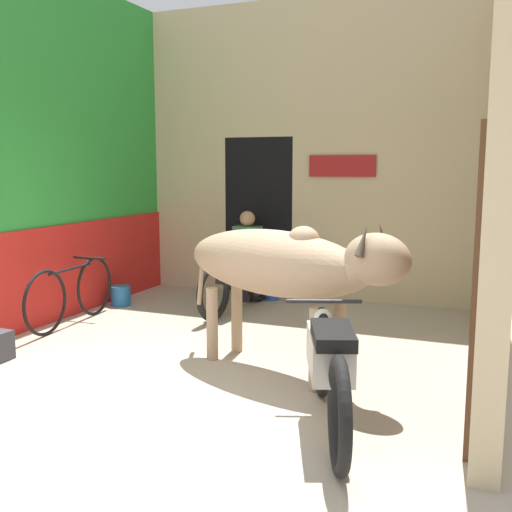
{
  "coord_description": "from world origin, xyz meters",
  "views": [
    {
      "loc": [
        2.44,
        -3.43,
        1.83
      ],
      "look_at": [
        0.25,
        2.03,
        0.94
      ],
      "focal_mm": 42.0,
      "sensor_mm": 36.0,
      "label": 1
    }
  ],
  "objects_px": {
    "bicycle": "(72,293)",
    "plastic_stool": "(272,284)",
    "cow": "(284,265)",
    "shopkeeper_seated": "(246,253)",
    "motorcycle_far": "(238,276)",
    "bucket": "(121,296)",
    "motorcycle_near": "(329,364)"
  },
  "relations": [
    {
      "from": "motorcycle_near",
      "to": "bucket",
      "type": "relative_size",
      "value": 7.16
    },
    {
      "from": "motorcycle_near",
      "to": "bucket",
      "type": "height_order",
      "value": "motorcycle_near"
    },
    {
      "from": "shopkeeper_seated",
      "to": "bucket",
      "type": "distance_m",
      "value": 1.78
    },
    {
      "from": "cow",
      "to": "shopkeeper_seated",
      "type": "xyz_separation_m",
      "value": [
        -1.46,
        2.63,
        -0.33
      ]
    },
    {
      "from": "motorcycle_near",
      "to": "shopkeeper_seated",
      "type": "distance_m",
      "value": 4.18
    },
    {
      "from": "cow",
      "to": "motorcycle_near",
      "type": "relative_size",
      "value": 1.25
    },
    {
      "from": "motorcycle_far",
      "to": "shopkeeper_seated",
      "type": "height_order",
      "value": "shopkeeper_seated"
    },
    {
      "from": "bicycle",
      "to": "cow",
      "type": "bearing_deg",
      "value": -12.68
    },
    {
      "from": "cow",
      "to": "bicycle",
      "type": "relative_size",
      "value": 1.39
    },
    {
      "from": "cow",
      "to": "shopkeeper_seated",
      "type": "relative_size",
      "value": 1.91
    },
    {
      "from": "bicycle",
      "to": "plastic_stool",
      "type": "xyz_separation_m",
      "value": [
        1.7,
        2.09,
        -0.15
      ]
    },
    {
      "from": "cow",
      "to": "motorcycle_far",
      "type": "relative_size",
      "value": 1.24
    },
    {
      "from": "plastic_stool",
      "to": "shopkeeper_seated",
      "type": "bearing_deg",
      "value": -163.28
    },
    {
      "from": "motorcycle_far",
      "to": "shopkeeper_seated",
      "type": "relative_size",
      "value": 1.54
    },
    {
      "from": "bicycle",
      "to": "shopkeeper_seated",
      "type": "xyz_separation_m",
      "value": [
        1.36,
        1.99,
        0.27
      ]
    },
    {
      "from": "bicycle",
      "to": "bucket",
      "type": "relative_size",
      "value": 6.46
    },
    {
      "from": "cow",
      "to": "bucket",
      "type": "height_order",
      "value": "cow"
    },
    {
      "from": "bicycle",
      "to": "plastic_stool",
      "type": "bearing_deg",
      "value": 50.87
    },
    {
      "from": "cow",
      "to": "bucket",
      "type": "xyz_separation_m",
      "value": [
        -2.86,
        1.66,
        -0.85
      ]
    },
    {
      "from": "motorcycle_far",
      "to": "motorcycle_near",
      "type": "bearing_deg",
      "value": -56.13
    },
    {
      "from": "shopkeeper_seated",
      "to": "bucket",
      "type": "xyz_separation_m",
      "value": [
        -1.4,
        -0.97,
        -0.51
      ]
    },
    {
      "from": "motorcycle_far",
      "to": "bucket",
      "type": "bearing_deg",
      "value": -168.55
    },
    {
      "from": "shopkeeper_seated",
      "to": "bucket",
      "type": "bearing_deg",
      "value": -145.29
    },
    {
      "from": "shopkeeper_seated",
      "to": "bucket",
      "type": "relative_size",
      "value": 4.7
    },
    {
      "from": "motorcycle_far",
      "to": "bicycle",
      "type": "xyz_separation_m",
      "value": [
        -1.52,
        -1.34,
        -0.08
      ]
    },
    {
      "from": "shopkeeper_seated",
      "to": "plastic_stool",
      "type": "bearing_deg",
      "value": 16.72
    },
    {
      "from": "cow",
      "to": "plastic_stool",
      "type": "distance_m",
      "value": 3.04
    },
    {
      "from": "shopkeeper_seated",
      "to": "plastic_stool",
      "type": "height_order",
      "value": "shopkeeper_seated"
    },
    {
      "from": "bicycle",
      "to": "shopkeeper_seated",
      "type": "relative_size",
      "value": 1.37
    },
    {
      "from": "bicycle",
      "to": "bucket",
      "type": "bearing_deg",
      "value": 92.12
    },
    {
      "from": "motorcycle_far",
      "to": "bicycle",
      "type": "bearing_deg",
      "value": -138.7
    },
    {
      "from": "motorcycle_near",
      "to": "shopkeeper_seated",
      "type": "height_order",
      "value": "shopkeeper_seated"
    }
  ]
}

